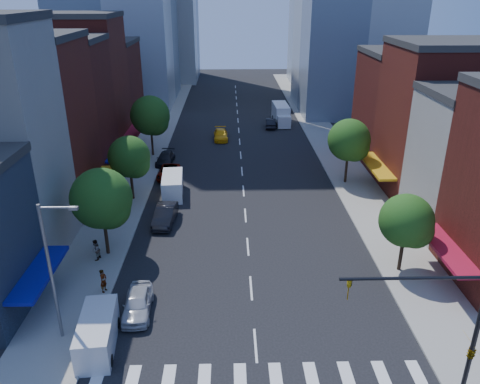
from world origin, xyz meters
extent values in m
plane|color=black|center=(0.00, 0.00, 0.00)|extent=(220.00, 220.00, 0.00)
cube|color=gray|center=(-12.50, 40.00, 0.07)|extent=(5.00, 120.00, 0.15)
cube|color=gray|center=(12.50, 40.00, 0.07)|extent=(5.00, 120.00, 0.15)
cube|color=silver|center=(0.00, -3.00, 0.01)|extent=(19.00, 3.00, 0.01)
cube|color=maroon|center=(-21.00, 20.50, 8.00)|extent=(12.00, 9.00, 16.00)
cube|color=#4F1B13|center=(-21.00, 29.00, 7.50)|extent=(12.00, 8.00, 15.00)
cube|color=maroon|center=(-21.00, 37.50, 8.50)|extent=(12.00, 9.00, 17.00)
cube|color=#4F1B13|center=(-21.00, 47.00, 6.50)|extent=(12.00, 10.00, 13.00)
cube|color=maroon|center=(21.00, 24.00, 7.50)|extent=(12.00, 10.00, 15.00)
cube|color=#4F1B13|center=(21.00, 34.00, 6.50)|extent=(12.00, 10.00, 13.00)
cylinder|color=black|center=(10.50, -4.50, 4.15)|extent=(0.24, 0.24, 8.00)
cylinder|color=black|center=(7.00, -4.50, 7.75)|extent=(7.00, 0.16, 0.16)
imported|color=gold|center=(4.00, -4.50, 7.15)|extent=(0.22, 0.18, 1.10)
imported|color=gold|center=(10.50, -4.50, 3.35)|extent=(0.48, 2.24, 0.90)
cylinder|color=slate|center=(-12.00, 1.00, 4.65)|extent=(0.20, 0.20, 9.00)
cylinder|color=slate|center=(-11.00, 1.00, 8.95)|extent=(2.00, 0.14, 0.14)
cube|color=slate|center=(-10.10, 1.00, 8.90)|extent=(0.50, 0.25, 0.18)
cylinder|color=black|center=(-11.50, 11.00, 2.11)|extent=(0.28, 0.28, 3.92)
sphere|color=#184E16|center=(-11.50, 11.00, 5.05)|extent=(4.80, 4.80, 4.80)
sphere|color=#184E16|center=(-10.90, 10.70, 4.35)|extent=(3.36, 3.36, 3.36)
cylinder|color=black|center=(-11.50, 22.00, 1.97)|extent=(0.28, 0.28, 3.64)
sphere|color=#184E16|center=(-11.50, 22.00, 4.70)|extent=(4.20, 4.20, 4.20)
sphere|color=#184E16|center=(-10.90, 21.70, 4.05)|extent=(2.94, 2.94, 2.94)
cylinder|color=black|center=(-11.50, 36.00, 2.25)|extent=(0.28, 0.28, 4.20)
sphere|color=#184E16|center=(-11.50, 36.00, 5.40)|extent=(5.00, 5.00, 5.00)
sphere|color=#184E16|center=(-10.90, 35.70, 4.65)|extent=(3.50, 3.50, 3.50)
cylinder|color=black|center=(11.50, 8.00, 1.83)|extent=(0.28, 0.28, 3.36)
sphere|color=#184E16|center=(11.50, 8.00, 4.35)|extent=(4.00, 4.00, 4.00)
sphere|color=#184E16|center=(12.10, 7.70, 3.75)|extent=(2.80, 2.80, 2.80)
cylinder|color=black|center=(11.50, 26.00, 2.11)|extent=(0.28, 0.28, 3.92)
sphere|color=#184E16|center=(11.50, 26.00, 5.05)|extent=(4.60, 4.60, 4.60)
sphere|color=#184E16|center=(12.10, 25.70, 4.35)|extent=(3.22, 3.22, 3.22)
imported|color=#BABABF|center=(-7.71, 3.38, 0.76)|extent=(2.01, 4.56, 1.53)
imported|color=black|center=(-7.50, 16.60, 0.81)|extent=(2.04, 5.02, 1.62)
imported|color=#999999|center=(-8.55, 28.19, 0.66)|extent=(2.48, 4.87, 1.32)
imported|color=black|center=(-9.50, 32.93, 0.68)|extent=(2.20, 4.79, 1.36)
cube|color=silver|center=(-9.50, 0.11, 1.03)|extent=(2.43, 5.07, 2.06)
cube|color=black|center=(-9.32, -1.75, 1.32)|extent=(1.90, 1.15, 0.88)
cylinder|color=black|center=(-10.22, -1.64, 0.34)|extent=(0.32, 0.77, 0.74)
cylinder|color=black|center=(-8.46, -1.47, 0.34)|extent=(0.32, 0.77, 0.74)
cylinder|color=black|center=(-10.54, 1.68, 0.34)|extent=(0.32, 0.77, 0.74)
cylinder|color=black|center=(-8.78, 1.85, 0.34)|extent=(0.32, 0.77, 0.74)
cube|color=white|center=(-7.50, 23.12, 1.09)|extent=(2.47, 5.33, 2.18)
cube|color=black|center=(-7.35, 21.16, 1.40)|extent=(1.99, 1.18, 0.93)
cylinder|color=black|center=(-8.30, 21.29, 0.36)|extent=(0.32, 0.81, 0.79)
cylinder|color=black|center=(-6.43, 21.44, 0.36)|extent=(0.32, 0.81, 0.79)
cylinder|color=black|center=(-8.57, 24.81, 0.36)|extent=(0.32, 0.81, 0.79)
cylinder|color=black|center=(-6.70, 24.96, 0.36)|extent=(0.32, 0.81, 0.79)
imported|color=#FFB50D|center=(-2.72, 43.16, 0.71)|extent=(2.15, 4.94, 1.41)
imported|color=black|center=(5.07, 49.55, 0.72)|extent=(1.78, 4.44, 1.43)
imported|color=#999999|center=(8.50, 60.11, 0.67)|extent=(1.98, 4.08, 1.34)
cube|color=silver|center=(6.96, 52.65, 1.50)|extent=(2.48, 6.17, 2.99)
cube|color=silver|center=(7.10, 49.09, 1.03)|extent=(2.12, 1.76, 1.87)
cylinder|color=black|center=(6.04, 49.80, 0.42)|extent=(0.31, 0.85, 0.84)
cylinder|color=black|center=(8.10, 49.88, 0.42)|extent=(0.31, 0.85, 0.84)
cylinder|color=black|center=(5.88, 54.01, 0.42)|extent=(0.31, 0.85, 0.84)
cylinder|color=black|center=(7.94, 54.09, 0.42)|extent=(0.31, 0.85, 0.84)
imported|color=#999999|center=(-10.50, 5.66, 1.03)|extent=(0.58, 0.73, 1.76)
imported|color=#999999|center=(-12.17, 9.99, 1.02)|extent=(0.83, 0.97, 1.73)
camera|label=1|loc=(-1.48, -22.46, 19.88)|focal=35.00mm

